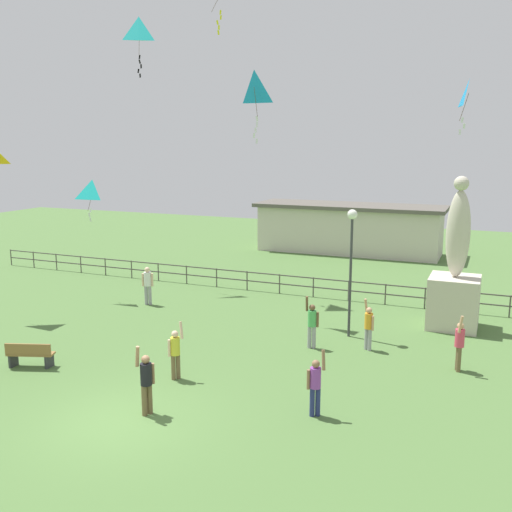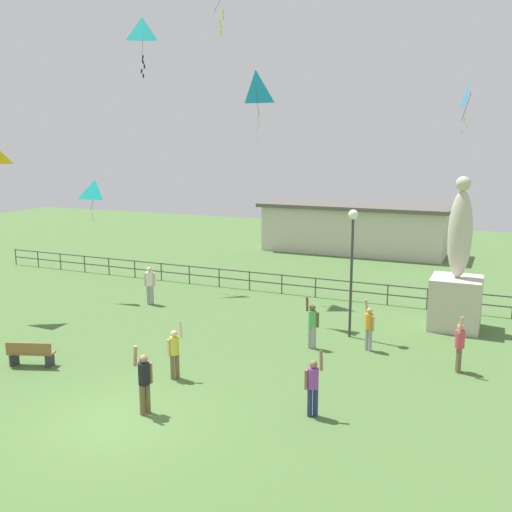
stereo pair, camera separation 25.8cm
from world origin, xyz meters
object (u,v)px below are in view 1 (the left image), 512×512
object	(u,v)px
person_5	(459,343)
person_6	(148,283)
kite_3	(93,191)
person_3	(369,325)
person_4	(315,383)
kite_2	(139,33)
person_0	(175,351)
person_2	(146,380)
kite_1	(254,89)
person_1	(312,322)
statue_monument	(455,284)
lamppost	(351,246)
park_bench	(30,354)
kite_5	(469,94)

from	to	relation	value
person_5	person_6	xyz separation A→B (m)	(-13.46, 2.77, 0.05)
person_5	kite_3	distance (m)	17.22
person_3	person_6	world-z (taller)	person_3
kite_3	person_4	bearing A→B (deg)	-30.73
person_5	kite_2	bearing A→B (deg)	156.73
person_0	person_2	bearing A→B (deg)	-77.72
person_6	kite_1	distance (m)	9.70
person_1	person_6	world-z (taller)	person_1
statue_monument	lamppost	bearing A→B (deg)	-142.48
statue_monument	person_2	xyz separation A→B (m)	(-6.92, -11.12, -0.76)
park_bench	person_5	xyz separation A→B (m)	(12.80, 5.11, 0.48)
park_bench	kite_3	bearing A→B (deg)	114.16
park_bench	person_3	xyz separation A→B (m)	(9.73, 5.90, 0.45)
kite_2	kite_3	xyz separation A→B (m)	(-0.22, -3.93, -7.54)
park_bench	kite_2	world-z (taller)	kite_2
person_3	person_5	distance (m)	3.16
person_4	person_6	size ratio (longest dim) A/B	1.06
statue_monument	person_6	distance (m)	13.09
person_2	person_6	size ratio (longest dim) A/B	1.13
park_bench	person_1	bearing A→B (deg)	34.11
person_6	person_0	bearing A→B (deg)	-51.28
lamppost	person_6	xyz separation A→B (m)	(-9.42, 0.79, -2.46)
person_0	statue_monument	bearing A→B (deg)	49.63
lamppost	person_6	world-z (taller)	lamppost
person_0	kite_2	size ratio (longest dim) A/B	0.64
person_4	person_5	bearing A→B (deg)	55.48
lamppost	kite_2	world-z (taller)	kite_2
statue_monument	park_bench	distance (m)	15.74
person_3	person_6	size ratio (longest dim) A/B	1.05
statue_monument	person_3	size ratio (longest dim) A/B	3.27
kite_2	person_2	bearing A→B (deg)	-56.84
kite_1	person_4	bearing A→B (deg)	-57.00
person_3	person_5	size ratio (longest dim) A/B	0.97
person_3	kite_2	xyz separation A→B (m)	(-13.17, 6.19, 11.62)
person_0	person_5	bearing A→B (deg)	27.09
person_6	kite_2	xyz separation A→B (m)	(-2.77, 4.21, 11.54)
kite_2	statue_monument	bearing A→B (deg)	-8.36
lamppost	kite_2	size ratio (longest dim) A/B	1.68
statue_monument	person_1	world-z (taller)	statue_monument
person_1	kite_1	size ratio (longest dim) A/B	0.67
person_0	person_5	distance (m)	8.95
kite_2	person_0	bearing A→B (deg)	-53.24
kite_5	person_2	bearing A→B (deg)	-121.21
statue_monument	person_4	size ratio (longest dim) A/B	3.22
lamppost	park_bench	world-z (taller)	lamppost
statue_monument	person_2	bearing A→B (deg)	-121.91
lamppost	kite_5	bearing A→B (deg)	40.69
person_1	kite_3	bearing A→B (deg)	166.14
kite_3	kite_5	distance (m)	16.54
park_bench	person_3	bearing A→B (deg)	31.20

